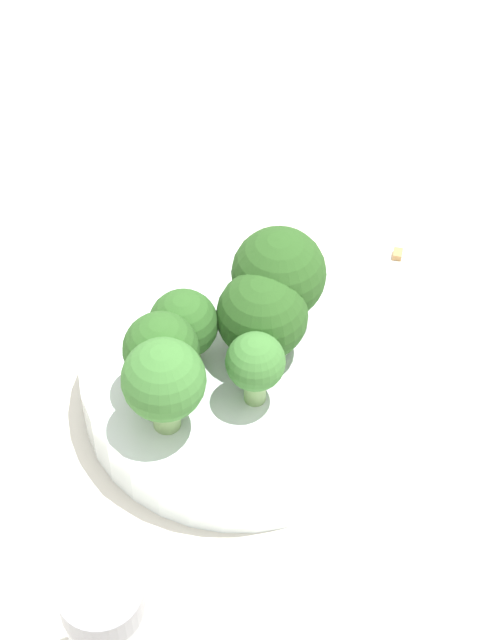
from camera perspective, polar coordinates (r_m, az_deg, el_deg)
name	(u,v)px	position (r m, az deg, el deg)	size (l,w,h in m)	color
ground_plane	(240,399)	(0.64, 0.00, -4.25)	(3.00, 3.00, 0.00)	silver
bowl	(240,379)	(0.63, 0.00, -3.18)	(0.19, 0.19, 0.04)	silver
broccoli_floret_0	(266,322)	(0.59, 1.39, -0.08)	(0.05, 0.05, 0.06)	#84AD66
broccoli_floret_1	(255,364)	(0.57, 0.83, -2.35)	(0.03, 0.03, 0.05)	#84AD66
broccoli_floret_2	(162,352)	(0.57, -4.20, -1.72)	(0.04, 0.04, 0.05)	#8EB770
broccoli_floret_3	(164,382)	(0.56, -4.09, -3.30)	(0.04, 0.04, 0.06)	#84AD66
broccoli_floret_4	(184,326)	(0.59, -3.03, -0.31)	(0.04, 0.04, 0.05)	#8EB770
broccoli_floret_5	(279,274)	(0.61, 2.08, 2.45)	(0.05, 0.05, 0.07)	#84AD66
pepper_shaker	(107,628)	(0.53, -7.12, -15.97)	(0.04, 0.04, 0.07)	silver
almond_crumb_0	(197,271)	(0.71, -2.28, 2.65)	(0.01, 0.00, 0.01)	tan
almond_crumb_1	(398,252)	(0.73, 8.42, 3.62)	(0.01, 0.01, 0.01)	#AD7F4C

